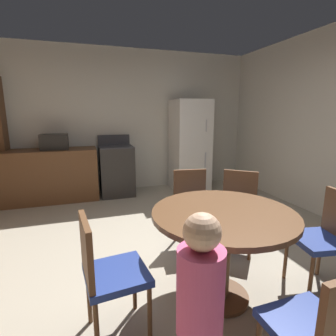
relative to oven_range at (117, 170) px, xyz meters
The scene contains 13 objects.
ground_plane 2.64m from the oven_range, 85.63° to the right, with size 14.00×14.00×0.00m, color #A89E89.
wall_back 0.99m from the oven_range, 63.45° to the left, with size 5.43×0.12×2.70m, color beige.
kitchen_counter 1.28m from the oven_range, behind, with size 1.87×0.60×0.90m, color brown.
oven_range is the anchor object (origin of this frame).
refrigerator 1.50m from the oven_range, ahead, with size 0.68×0.68×1.76m.
microwave 1.17m from the oven_range, behind, with size 0.44×0.32×0.26m, color black.
dining_table 3.15m from the oven_range, 81.56° to the right, with size 1.12×1.12×0.76m.
chair_south 4.06m from the oven_range, 83.13° to the right, with size 0.41×0.41×0.87m.
chair_east 3.54m from the oven_range, 67.29° to the right, with size 0.46×0.46×0.87m.
chair_north 2.28m from the oven_range, 75.07° to the right, with size 0.45×0.45×0.87m.
chair_west 3.25m from the oven_range, 98.00° to the right, with size 0.44×0.44×0.87m.
chair_northeast 2.63m from the oven_range, 66.35° to the right, with size 0.56×0.56×0.87m.
person_child 3.85m from the oven_range, 91.12° to the right, with size 0.31×0.31×1.09m.
Camera 1 is at (-0.73, -2.20, 1.51)m, focal length 27.76 mm.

